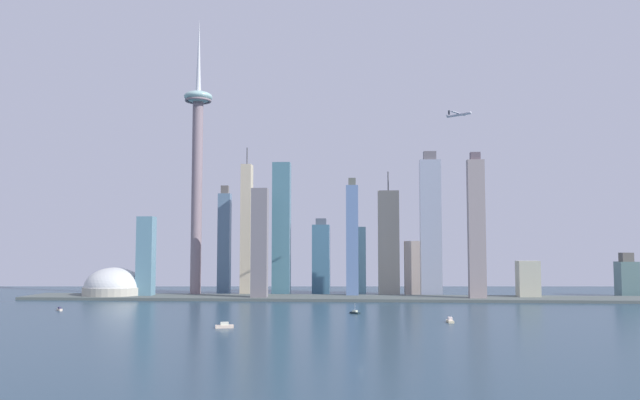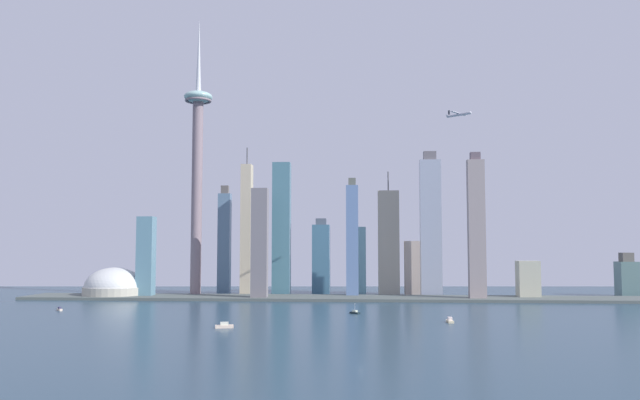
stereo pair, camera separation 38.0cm
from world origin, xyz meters
name	(u,v)px [view 1 (the left image)]	position (x,y,z in m)	size (l,w,h in m)	color
ground_plane	(361,366)	(0.00, 0.00, 0.00)	(6000.00, 6000.00, 0.00)	#264051
waterfront_pier	(363,298)	(0.00, 422.06, 1.65)	(813.71, 72.21, 3.29)	#515A56
observation_tower	(197,157)	(-210.79, 454.38, 177.46)	(36.41, 36.41, 357.78)	gray
stadium_dome	(114,288)	(-306.37, 430.35, 11.49)	(74.69, 74.69, 47.95)	#B7B2A1
skyscraper_0	(352,240)	(-12.87, 451.52, 70.97)	(14.87, 20.98, 147.79)	#607DAD
skyscraper_1	(246,230)	(-148.77, 467.36, 84.24)	(13.28, 17.86, 190.53)	beige
skyscraper_2	(528,280)	(196.36, 437.97, 22.79)	(24.90, 21.69, 45.58)	#B8B79E
skyscraper_3	(321,258)	(-55.94, 514.44, 47.55)	(23.02, 24.59, 100.40)	teal
skyscraper_4	(476,228)	(132.42, 412.26, 83.71)	(19.34, 12.33, 173.12)	gray
skyscraper_5	(282,229)	(-104.52, 475.15, 85.67)	(22.80, 17.52, 171.34)	teal
skyscraper_6	(627,277)	(334.43, 497.02, 24.16)	(23.12, 24.62, 54.98)	slate
skyscraper_7	(224,242)	(-186.48, 507.91, 69.23)	(16.53, 12.16, 145.24)	slate
skyscraper_8	(431,226)	(85.83, 472.47, 88.37)	(26.29, 15.59, 183.74)	#9CA5BA
skyscraper_9	(360,260)	(-4.05, 518.35, 44.46)	(16.17, 26.88, 88.92)	#79ADBA
skyscraper_10	(389,243)	(33.76, 498.15, 67.98)	(27.36, 17.35, 161.49)	#B0A38E
skyscraper_11	(260,244)	(-121.57, 406.46, 65.84)	(19.18, 13.59, 131.68)	slate
skyscraper_12	(146,257)	(-265.66, 426.54, 49.72)	(19.80, 17.21, 99.44)	#5E8C9F
skyscraper_13	(413,268)	(65.09, 505.73, 34.97)	(20.68, 19.70, 69.94)	beige
boat_0	(355,312)	(-7.12, 261.36, 1.19)	(10.29, 9.91, 9.65)	black
boat_1	(59,309)	(-295.74, 269.68, 1.33)	(9.20, 9.80, 3.57)	beige
boat_2	(450,321)	(71.94, 197.04, 1.59)	(5.08, 13.07, 4.42)	beige
boat_3	(224,326)	(-105.42, 149.26, 1.64)	(14.82, 8.91, 4.47)	beige
airplane	(459,114)	(106.70, 359.45, 207.48)	(26.10, 25.07, 8.13)	silver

